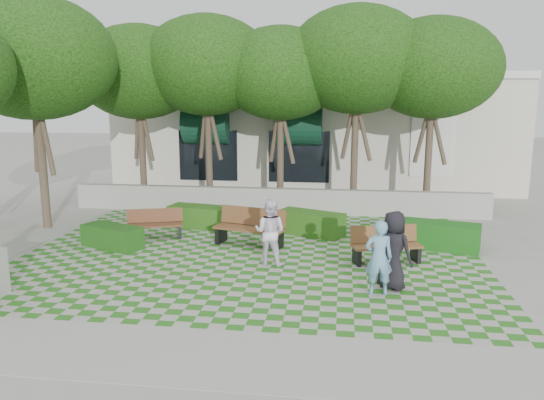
# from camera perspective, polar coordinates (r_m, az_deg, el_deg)

# --- Properties ---
(ground) EXTENTS (90.00, 90.00, 0.00)m
(ground) POSITION_cam_1_polar(r_m,az_deg,el_deg) (13.35, -3.01, -7.09)
(ground) COLOR gray
(ground) RESTS_ON ground
(lawn) EXTENTS (12.00, 12.00, 0.00)m
(lawn) POSITION_cam_1_polar(r_m,az_deg,el_deg) (14.28, -2.27, -5.83)
(lawn) COLOR #2B721E
(lawn) RESTS_ON ground
(sidewalk_south) EXTENTS (16.00, 2.00, 0.01)m
(sidewalk_south) POSITION_cam_1_polar(r_m,az_deg,el_deg) (9.12, -8.69, -16.19)
(sidewalk_south) COLOR #9E9B93
(sidewalk_south) RESTS_ON ground
(sidewalk_west) EXTENTS (2.00, 12.00, 0.01)m
(sidewalk_west) POSITION_cam_1_polar(r_m,az_deg,el_deg) (17.03, -26.95, -4.26)
(sidewalk_west) COLOR #9E9B93
(sidewalk_west) RESTS_ON ground
(retaining_wall) EXTENTS (15.00, 0.36, 0.90)m
(retaining_wall) POSITION_cam_1_polar(r_m,az_deg,el_deg) (19.17, 0.39, -0.06)
(retaining_wall) COLOR #9E9B93
(retaining_wall) RESTS_ON ground
(bench_east) EXTENTS (1.85, 1.06, 0.92)m
(bench_east) POSITION_cam_1_polar(r_m,az_deg,el_deg) (13.81, 12.14, -4.78)
(bench_east) COLOR brown
(bench_east) RESTS_ON ground
(bench_mid) EXTENTS (2.11, 1.17, 1.05)m
(bench_mid) POSITION_cam_1_polar(r_m,az_deg,el_deg) (15.02, -2.35, -3.00)
(bench_mid) COLOR brown
(bench_mid) RESTS_ON ground
(bench_west) EXTENTS (1.72, 1.01, 0.86)m
(bench_west) POSITION_cam_1_polar(r_m,az_deg,el_deg) (16.17, -12.48, -2.57)
(bench_west) COLOR #58321E
(bench_west) RESTS_ON ground
(hedge_east) EXTENTS (2.24, 1.40, 0.73)m
(hedge_east) POSITION_cam_1_polar(r_m,az_deg,el_deg) (15.43, 17.63, -3.68)
(hedge_east) COLOR #165015
(hedge_east) RESTS_ON ground
(hedge_midright) EXTENTS (2.17, 1.55, 0.70)m
(hedge_midright) POSITION_cam_1_polar(r_m,az_deg,el_deg) (16.21, 4.19, -2.52)
(hedge_midright) COLOR #245216
(hedge_midright) RESTS_ON ground
(hedge_midleft) EXTENTS (2.10, 1.17, 0.69)m
(hedge_midleft) POSITION_cam_1_polar(r_m,az_deg,el_deg) (17.26, -7.79, -1.78)
(hedge_midleft) COLOR #245216
(hedge_midleft) RESTS_ON ground
(hedge_west) EXTENTS (1.90, 1.33, 0.62)m
(hedge_west) POSITION_cam_1_polar(r_m,az_deg,el_deg) (15.48, -16.80, -3.79)
(hedge_west) COLOR #184612
(hedge_west) RESTS_ON ground
(person_blue) EXTENTS (0.63, 0.45, 1.63)m
(person_blue) POSITION_cam_1_polar(r_m,az_deg,el_deg) (11.47, 11.41, -6.11)
(person_blue) COLOR #6A9EC1
(person_blue) RESTS_ON ground
(person_dark) EXTENTS (1.02, 0.94, 1.75)m
(person_dark) POSITION_cam_1_polar(r_m,az_deg,el_deg) (11.86, 12.91, -5.30)
(person_dark) COLOR black
(person_dark) RESTS_ON ground
(person_white) EXTENTS (0.93, 0.79, 1.67)m
(person_white) POSITION_cam_1_polar(r_m,az_deg,el_deg) (13.25, -0.22, -3.44)
(person_white) COLOR white
(person_white) RESTS_ON ground
(tree_row) EXTENTS (17.70, 13.40, 7.41)m
(tree_row) POSITION_cam_1_polar(r_m,az_deg,el_deg) (18.92, -5.46, 14.14)
(tree_row) COLOR #47382B
(tree_row) RESTS_ON ground
(building) EXTENTS (18.00, 8.92, 5.15)m
(building) POSITION_cam_1_polar(r_m,az_deg,el_deg) (26.62, 4.58, 7.53)
(building) COLOR beige
(building) RESTS_ON ground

